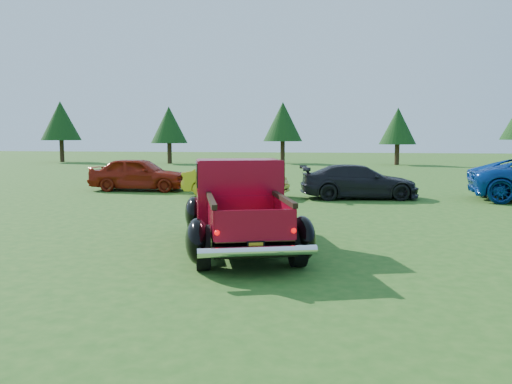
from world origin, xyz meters
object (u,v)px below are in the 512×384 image
object	(u,v)px
tree_mid_left	(283,122)
pickup_truck	(239,204)
show_car_yellow	(235,180)
show_car_grey	(359,182)
show_car_red	(139,174)
tree_west	(169,125)
tree_mid_right	(398,126)
tree_far_west	(61,121)

from	to	relation	value
tree_mid_left	pickup_truck	distance (m)	31.43
show_car_yellow	show_car_grey	size ratio (longest dim) A/B	0.92
show_car_red	show_car_yellow	distance (m)	4.45
tree_mid_left	show_car_yellow	xyz separation A→B (m)	(0.73, -23.28, -2.77)
tree_west	pickup_truck	bearing A→B (deg)	-68.71
tree_mid_left	show_car_grey	bearing A→B (deg)	-77.56
tree_mid_right	show_car_yellow	size ratio (longest dim) A/B	1.18
pickup_truck	show_car_grey	bearing A→B (deg)	54.21
tree_mid_right	show_car_grey	bearing A→B (deg)	-99.95
tree_mid_left	show_car_red	xyz separation A→B (m)	(-3.50, -21.87, -2.71)
tree_mid_left	show_car_yellow	world-z (taller)	tree_mid_left
pickup_truck	tree_mid_right	bearing A→B (deg)	60.51
tree_mid_left	pickup_truck	xyz separation A→B (m)	(2.39, -31.24, -2.57)
tree_far_west	show_car_yellow	bearing A→B (deg)	-48.48
tree_far_west	tree_mid_right	size ratio (longest dim) A/B	1.18
tree_west	tree_mid_left	world-z (taller)	tree_mid_left
tree_mid_right	show_car_red	world-z (taller)	tree_mid_right
tree_west	tree_mid_right	distance (m)	18.03
tree_west	show_car_red	size ratio (longest dim) A/B	1.17
tree_mid_left	show_car_red	bearing A→B (deg)	-99.09
show_car_red	show_car_grey	bearing A→B (deg)	-100.08
tree_far_west	tree_west	xyz separation A→B (m)	(10.00, -1.00, -0.41)
tree_far_west	tree_mid_right	distance (m)	28.01
tree_far_west	tree_mid_left	size ratio (longest dim) A/B	1.04
tree_mid_left	show_car_red	size ratio (longest dim) A/B	1.27
pickup_truck	show_car_yellow	bearing A→B (deg)	84.66
show_car_red	pickup_truck	bearing A→B (deg)	-149.30
tree_mid_left	show_car_yellow	bearing A→B (deg)	-88.21
tree_mid_right	show_car_red	xyz separation A→B (m)	(-12.50, -20.87, -2.30)
tree_far_west	pickup_truck	size ratio (longest dim) A/B	1.06
tree_far_west	pickup_truck	bearing A→B (deg)	-54.72
show_car_yellow	tree_mid_right	bearing A→B (deg)	-11.70
show_car_red	show_car_grey	size ratio (longest dim) A/B	0.96
tree_far_west	show_car_grey	size ratio (longest dim) A/B	1.28
tree_far_west	show_car_red	size ratio (longest dim) A/B	1.33
tree_west	show_car_grey	size ratio (longest dim) A/B	1.13
tree_mid_left	show_car_red	distance (m)	22.32
tree_mid_right	show_car_red	size ratio (longest dim) A/B	1.12
tree_mid_left	show_car_grey	world-z (taller)	tree_mid_left
show_car_yellow	tree_far_west	bearing A→B (deg)	50.20
tree_far_west	show_car_yellow	world-z (taller)	tree_far_west
show_car_red	tree_west	bearing A→B (deg)	13.99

